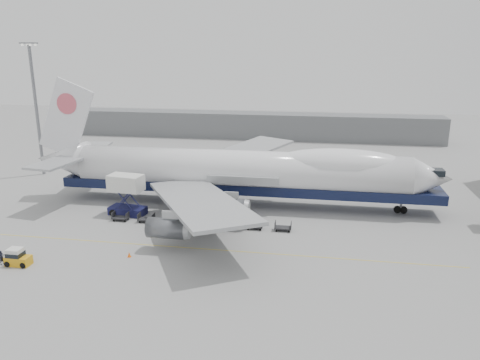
% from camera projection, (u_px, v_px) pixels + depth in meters
% --- Properties ---
extents(ground, '(260.00, 260.00, 0.00)m').
position_uv_depth(ground, '(225.00, 232.00, 64.42)').
color(ground, gray).
rests_on(ground, ground).
extents(apron_line, '(60.00, 0.15, 0.01)m').
position_uv_depth(apron_line, '(216.00, 250.00, 58.73)').
color(apron_line, gold).
rests_on(apron_line, ground).
extents(hangar, '(110.00, 8.00, 7.00)m').
position_uv_depth(hangar, '(239.00, 125.00, 131.47)').
color(hangar, slate).
rests_on(hangar, ground).
extents(floodlight_mast, '(2.40, 2.40, 25.43)m').
position_uv_depth(floodlight_mast, '(36.00, 103.00, 90.03)').
color(floodlight_mast, slate).
rests_on(floodlight_mast, ground).
extents(airliner, '(67.00, 55.30, 19.98)m').
position_uv_depth(airliner, '(244.00, 171.00, 74.16)').
color(airliner, white).
rests_on(airliner, ground).
extents(catering_truck, '(5.77, 4.33, 6.20)m').
position_uv_depth(catering_truck, '(127.00, 193.00, 70.34)').
color(catering_truck, '#171947').
rests_on(catering_truck, ground).
extents(baggage_tug, '(2.80, 1.60, 2.05)m').
position_uv_depth(baggage_tug, '(17.00, 258.00, 54.42)').
color(baggage_tug, orange).
rests_on(baggage_tug, ground).
extents(ground_worker, '(0.52, 0.70, 1.74)m').
position_uv_depth(ground_worker, '(2.00, 258.00, 54.54)').
color(ground_worker, black).
rests_on(ground_worker, ground).
extents(traffic_cone, '(0.43, 0.43, 0.64)m').
position_uv_depth(traffic_cone, '(129.00, 255.00, 56.66)').
color(traffic_cone, '#FF640D').
rests_on(traffic_cone, ground).
extents(dolly_0, '(2.30, 1.35, 1.30)m').
position_uv_depth(dolly_0, '(121.00, 217.00, 68.54)').
color(dolly_0, '#2D2D30').
rests_on(dolly_0, ground).
extents(dolly_1, '(2.30, 1.35, 1.30)m').
position_uv_depth(dolly_1, '(146.00, 219.00, 67.91)').
color(dolly_1, '#2D2D30').
rests_on(dolly_1, ground).
extents(dolly_2, '(2.30, 1.35, 1.30)m').
position_uv_depth(dolly_2, '(173.00, 220.00, 67.27)').
color(dolly_2, '#2D2D30').
rests_on(dolly_2, ground).
extents(dolly_3, '(2.30, 1.35, 1.30)m').
position_uv_depth(dolly_3, '(199.00, 222.00, 66.63)').
color(dolly_3, '#2D2D30').
rests_on(dolly_3, ground).
extents(dolly_4, '(2.30, 1.35, 1.30)m').
position_uv_depth(dolly_4, '(227.00, 224.00, 65.99)').
color(dolly_4, '#2D2D30').
rests_on(dolly_4, ground).
extents(dolly_5, '(2.30, 1.35, 1.30)m').
position_uv_depth(dolly_5, '(255.00, 225.00, 65.36)').
color(dolly_5, '#2D2D30').
rests_on(dolly_5, ground).
extents(dolly_6, '(2.30, 1.35, 1.30)m').
position_uv_depth(dolly_6, '(283.00, 227.00, 64.72)').
color(dolly_6, '#2D2D30').
rests_on(dolly_6, ground).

